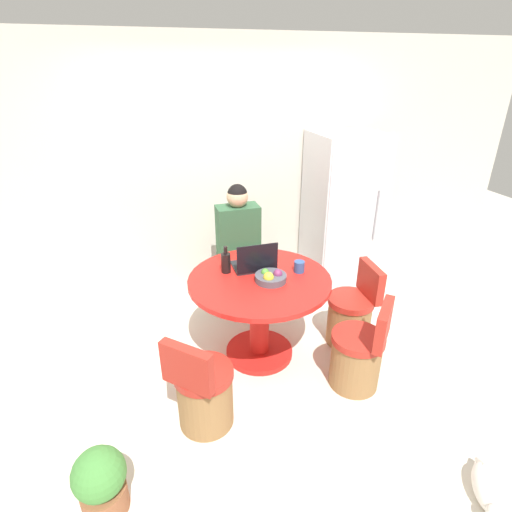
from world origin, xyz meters
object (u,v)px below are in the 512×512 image
chair_right_side (351,316)px  fruit_bowl (271,277)px  chair_near_left_corner (204,393)px  laptop (255,263)px  cat (488,490)px  person_seated (237,243)px  bottle (226,262)px  potted_plant (101,481)px  refrigerator (341,215)px  dining_table (259,302)px  chair_near_right_corner (358,356)px

chair_right_side → fruit_bowl: 0.94m
chair_near_left_corner → laptop: 1.12m
chair_near_left_corner → cat: bearing=-170.9°
person_seated → bottle: (-0.25, -0.62, 0.13)m
person_seated → cat: size_ratio=3.31×
potted_plant → refrigerator: bearing=38.9°
chair_right_side → cat: (0.04, -1.58, -0.19)m
chair_right_side → fruit_bowl: fruit_bowl is taller
refrigerator → bottle: size_ratio=7.45×
laptop → potted_plant: size_ratio=0.78×
refrigerator → cat: size_ratio=4.26×
refrigerator → chair_near_left_corner: 2.43m
dining_table → person_seated: size_ratio=0.87×
person_seated → fruit_bowl: (0.05, -0.88, 0.07)m
potted_plant → dining_table: bearing=40.2°
refrigerator → fruit_bowl: (-1.14, -1.00, -0.06)m
chair_right_side → person_seated: 1.28m
dining_table → laptop: 0.33m
chair_right_side → laptop: bearing=-100.9°
refrigerator → potted_plant: size_ratio=3.89×
chair_near_right_corner → laptop: (-0.62, 0.73, 0.54)m
fruit_bowl → potted_plant: bearing=-143.4°
chair_right_side → person_seated: person_seated is taller
chair_near_left_corner → person_seated: 1.60m
chair_near_left_corner → laptop: size_ratio=2.23×
chair_near_left_corner → chair_near_right_corner: (1.22, 0.04, 0.00)m
dining_table → potted_plant: bearing=-139.8°
chair_near_right_corner → bottle: size_ratio=3.33×
fruit_bowl → person_seated: bearing=93.3°
person_seated → chair_near_right_corner: bearing=113.9°
chair_right_side → laptop: size_ratio=2.23×
chair_near_left_corner → fruit_bowl: (0.66, 0.53, 0.53)m
dining_table → potted_plant: (-1.25, -1.05, -0.30)m
chair_near_left_corner → fruit_bowl: size_ratio=3.05×
laptop → bottle: size_ratio=1.49×
chair_near_left_corner → bottle: size_ratio=3.33×
bottle → chair_near_right_corner: bearing=-41.0°
chair_near_left_corner → bottle: (0.36, 0.79, 0.58)m
chair_near_right_corner → cat: chair_near_right_corner is taller
fruit_bowl → bottle: bearing=140.0°
potted_plant → chair_right_side: bearing=25.3°
chair_right_side → chair_near_left_corner: 1.53m
cat → fruit_bowl: bearing=-121.5°
person_seated → refrigerator: bearing=-173.9°
chair_near_left_corner → bottle: 1.04m
refrigerator → potted_plant: refrigerator is taller
chair_near_left_corner → potted_plant: chair_near_left_corner is taller
refrigerator → chair_near_left_corner: size_ratio=2.24×
person_seated → chair_near_left_corner: bearing=66.6°
person_seated → potted_plant: bearing=55.7°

